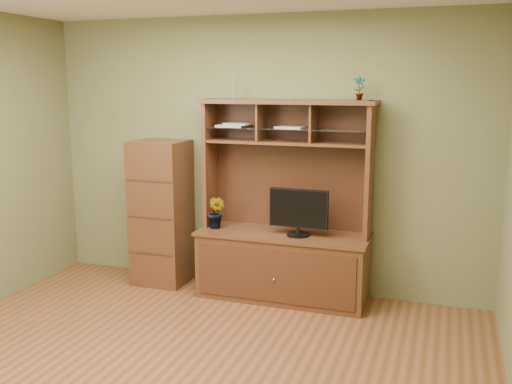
% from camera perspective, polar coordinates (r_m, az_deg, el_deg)
% --- Properties ---
extents(room, '(4.54, 4.04, 2.74)m').
position_cam_1_polar(room, '(3.85, -8.86, 0.23)').
color(room, brown).
rests_on(room, ground).
extents(media_hutch, '(1.66, 0.61, 1.90)m').
position_cam_1_polar(media_hutch, '(5.49, 2.78, -5.31)').
color(media_hutch, '#492714').
rests_on(media_hutch, room).
extents(monitor, '(0.56, 0.21, 0.44)m').
position_cam_1_polar(monitor, '(5.28, 4.26, -1.94)').
color(monitor, black).
rests_on(monitor, media_hutch).
extents(orchid_plant, '(0.21, 0.19, 0.32)m').
position_cam_1_polar(orchid_plant, '(5.56, -3.98, -2.05)').
color(orchid_plant, '#315C1F').
rests_on(orchid_plant, media_hutch).
extents(top_plant, '(0.13, 0.11, 0.21)m').
position_cam_1_polar(top_plant, '(5.21, 10.28, 10.20)').
color(top_plant, '#396824').
rests_on(top_plant, media_hutch).
extents(reed_diffuser, '(0.05, 0.05, 0.25)m').
position_cam_1_polar(reed_diffuser, '(5.52, -2.32, 10.29)').
color(reed_diffuser, silver).
rests_on(reed_diffuser, media_hutch).
extents(magazines, '(0.86, 0.22, 0.04)m').
position_cam_1_polar(magazines, '(5.47, -0.36, 6.65)').
color(magazines, '#A9A9AE').
rests_on(magazines, media_hutch).
extents(side_cabinet, '(0.53, 0.48, 1.48)m').
position_cam_1_polar(side_cabinet, '(5.94, -9.44, -2.05)').
color(side_cabinet, '#492714').
rests_on(side_cabinet, room).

